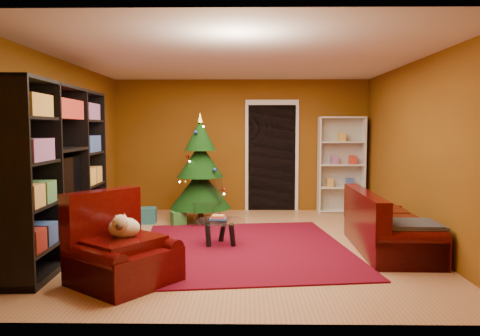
{
  "coord_description": "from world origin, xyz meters",
  "views": [
    {
      "loc": [
        0.1,
        -6.55,
        1.64
      ],
      "look_at": [
        0.0,
        0.4,
        1.05
      ],
      "focal_mm": 35.0,
      "sensor_mm": 36.0,
      "label": 1
    }
  ],
  "objects_px": {
    "acrylic_chair": "(207,203)",
    "gift_box_teal": "(148,215)",
    "christmas_tree": "(200,169)",
    "gift_box_green": "(178,218)",
    "media_unit": "(61,172)",
    "gift_box_red": "(182,206)",
    "white_bookshelf": "(341,165)",
    "armchair": "(124,247)",
    "dog": "(124,228)",
    "coffee_table": "(221,233)",
    "sofa": "(390,221)",
    "rug": "(245,248)"
  },
  "relations": [
    {
      "from": "media_unit",
      "to": "coffee_table",
      "type": "distance_m",
      "value": 2.27
    },
    {
      "from": "gift_box_teal",
      "to": "gift_box_red",
      "type": "distance_m",
      "value": 1.25
    },
    {
      "from": "media_unit",
      "to": "white_bookshelf",
      "type": "bearing_deg",
      "value": 34.94
    },
    {
      "from": "rug",
      "to": "gift_box_green",
      "type": "xyz_separation_m",
      "value": [
        -1.14,
        1.54,
        0.11
      ]
    },
    {
      "from": "armchair",
      "to": "dog",
      "type": "distance_m",
      "value": 0.2
    },
    {
      "from": "acrylic_chair",
      "to": "gift_box_teal",
      "type": "bearing_deg",
      "value": -175.93
    },
    {
      "from": "christmas_tree",
      "to": "gift_box_green",
      "type": "relative_size",
      "value": 8.41
    },
    {
      "from": "gift_box_red",
      "to": "armchair",
      "type": "relative_size",
      "value": 0.19
    },
    {
      "from": "rug",
      "to": "gift_box_red",
      "type": "relative_size",
      "value": 16.35
    },
    {
      "from": "media_unit",
      "to": "gift_box_red",
      "type": "relative_size",
      "value": 14.55
    },
    {
      "from": "rug",
      "to": "gift_box_green",
      "type": "height_order",
      "value": "gift_box_green"
    },
    {
      "from": "gift_box_red",
      "to": "dog",
      "type": "bearing_deg",
      "value": -90.44
    },
    {
      "from": "gift_box_red",
      "to": "gift_box_green",
      "type": "bearing_deg",
      "value": -85.1
    },
    {
      "from": "gift_box_red",
      "to": "armchair",
      "type": "xyz_separation_m",
      "value": [
        -0.02,
        -4.32,
        0.29
      ]
    },
    {
      "from": "rug",
      "to": "coffee_table",
      "type": "height_order",
      "value": "coffee_table"
    },
    {
      "from": "white_bookshelf",
      "to": "dog",
      "type": "relative_size",
      "value": 4.79
    },
    {
      "from": "white_bookshelf",
      "to": "armchair",
      "type": "relative_size",
      "value": 1.91
    },
    {
      "from": "gift_box_teal",
      "to": "acrylic_chair",
      "type": "relative_size",
      "value": 0.34
    },
    {
      "from": "coffee_table",
      "to": "media_unit",
      "type": "bearing_deg",
      "value": -165.34
    },
    {
      "from": "gift_box_green",
      "to": "dog",
      "type": "xyz_separation_m",
      "value": [
        -0.15,
        -2.93,
        0.47
      ]
    },
    {
      "from": "christmas_tree",
      "to": "acrylic_chair",
      "type": "height_order",
      "value": "christmas_tree"
    },
    {
      "from": "coffee_table",
      "to": "gift_box_teal",
      "type": "bearing_deg",
      "value": 131.18
    },
    {
      "from": "gift_box_teal",
      "to": "white_bookshelf",
      "type": "height_order",
      "value": "white_bookshelf"
    },
    {
      "from": "coffee_table",
      "to": "dog",
      "type": "bearing_deg",
      "value": -121.57
    },
    {
      "from": "armchair",
      "to": "acrylic_chair",
      "type": "height_order",
      "value": "acrylic_chair"
    },
    {
      "from": "christmas_tree",
      "to": "coffee_table",
      "type": "height_order",
      "value": "christmas_tree"
    },
    {
      "from": "coffee_table",
      "to": "acrylic_chair",
      "type": "relative_size",
      "value": 0.9
    },
    {
      "from": "rug",
      "to": "armchair",
      "type": "height_order",
      "value": "armchair"
    },
    {
      "from": "rug",
      "to": "gift_box_teal",
      "type": "bearing_deg",
      "value": 134.92
    },
    {
      "from": "media_unit",
      "to": "white_bookshelf",
      "type": "relative_size",
      "value": 1.48
    },
    {
      "from": "coffee_table",
      "to": "gift_box_green",
      "type": "bearing_deg",
      "value": 119.96
    },
    {
      "from": "rug",
      "to": "media_unit",
      "type": "height_order",
      "value": "media_unit"
    },
    {
      "from": "media_unit",
      "to": "armchair",
      "type": "height_order",
      "value": "media_unit"
    },
    {
      "from": "dog",
      "to": "coffee_table",
      "type": "distance_m",
      "value": 1.85
    },
    {
      "from": "white_bookshelf",
      "to": "dog",
      "type": "distance_m",
      "value": 5.29
    },
    {
      "from": "rug",
      "to": "gift_box_teal",
      "type": "distance_m",
      "value": 2.39
    },
    {
      "from": "media_unit",
      "to": "armchair",
      "type": "distance_m",
      "value": 1.68
    },
    {
      "from": "gift_box_teal",
      "to": "coffee_table",
      "type": "xyz_separation_m",
      "value": [
        1.35,
        -1.54,
        0.05
      ]
    },
    {
      "from": "gift_box_green",
      "to": "acrylic_chair",
      "type": "distance_m",
      "value": 0.57
    },
    {
      "from": "sofa",
      "to": "gift_box_teal",
      "type": "bearing_deg",
      "value": 64.91
    },
    {
      "from": "media_unit",
      "to": "gift_box_red",
      "type": "distance_m",
      "value": 3.56
    },
    {
      "from": "white_bookshelf",
      "to": "armchair",
      "type": "distance_m",
      "value": 5.36
    },
    {
      "from": "christmas_tree",
      "to": "sofa",
      "type": "relative_size",
      "value": 1.01
    },
    {
      "from": "gift_box_red",
      "to": "media_unit",
      "type": "bearing_deg",
      "value": -108.77
    },
    {
      "from": "armchair",
      "to": "rug",
      "type": "bearing_deg",
      "value": -3.64
    },
    {
      "from": "rug",
      "to": "gift_box_red",
      "type": "height_order",
      "value": "gift_box_red"
    },
    {
      "from": "gift_box_teal",
      "to": "white_bookshelf",
      "type": "xyz_separation_m",
      "value": [
        3.56,
        1.15,
        0.8
      ]
    },
    {
      "from": "media_unit",
      "to": "gift_box_green",
      "type": "distance_m",
      "value": 2.47
    },
    {
      "from": "rug",
      "to": "acrylic_chair",
      "type": "relative_size",
      "value": 4.05
    },
    {
      "from": "media_unit",
      "to": "gift_box_teal",
      "type": "xyz_separation_m",
      "value": [
        0.67,
        2.07,
        -0.95
      ]
    }
  ]
}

